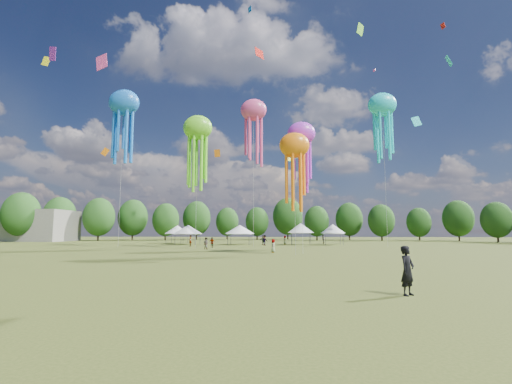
{
  "coord_description": "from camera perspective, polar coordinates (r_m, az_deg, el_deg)",
  "views": [
    {
      "loc": [
        3.68,
        -16.14,
        2.53
      ],
      "look_at": [
        1.24,
        15.0,
        6.0
      ],
      "focal_mm": 24.94,
      "sensor_mm": 36.0,
      "label": 1
    }
  ],
  "objects": [
    {
      "name": "treeline",
      "position": [
        79.12,
        -1.0,
        -3.44
      ],
      "size": [
        201.57,
        95.24,
        13.43
      ],
      "color": "#38281C",
      "rests_on": "ground"
    },
    {
      "name": "show_kites",
      "position": [
        57.34,
        -1.98,
        10.34
      ],
      "size": [
        48.44,
        24.91,
        26.42
      ],
      "color": "#71E926",
      "rests_on": "ground"
    },
    {
      "name": "festival_tents",
      "position": [
        70.37,
        -2.28,
        -5.97
      ],
      "size": [
        37.09,
        12.67,
        4.16
      ],
      "color": "#47474C",
      "rests_on": "ground"
    },
    {
      "name": "ground",
      "position": [
        16.75,
        -8.56,
        -14.95
      ],
      "size": [
        300.0,
        300.0,
        0.0
      ],
      "primitive_type": "plane",
      "color": "#384416",
      "rests_on": "ground"
    },
    {
      "name": "spectators_far",
      "position": [
        64.99,
        1.92,
        -7.78
      ],
      "size": [
        24.81,
        33.11,
        1.91
      ],
      "color": "gray",
      "rests_on": "ground"
    },
    {
      "name": "observer_main",
      "position": [
        15.7,
        23.12,
        -11.5
      ],
      "size": [
        0.84,
        0.83,
        1.96
      ],
      "primitive_type": "imported",
      "rotation": [
        0.0,
        0.0,
        0.75
      ],
      "color": "black",
      "rests_on": "ground"
    },
    {
      "name": "small_kites",
      "position": [
        65.2,
        2.03,
        19.84
      ],
      "size": [
        66.01,
        58.53,
        44.43
      ],
      "color": "#71E926",
      "rests_on": "ground"
    },
    {
      "name": "spectator_near",
      "position": [
        51.26,
        -8.04,
        -8.17
      ],
      "size": [
        0.99,
        0.9,
        1.67
      ],
      "primitive_type": "imported",
      "rotation": [
        0.0,
        0.0,
        2.75
      ],
      "color": "gray",
      "rests_on": "ground"
    }
  ]
}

